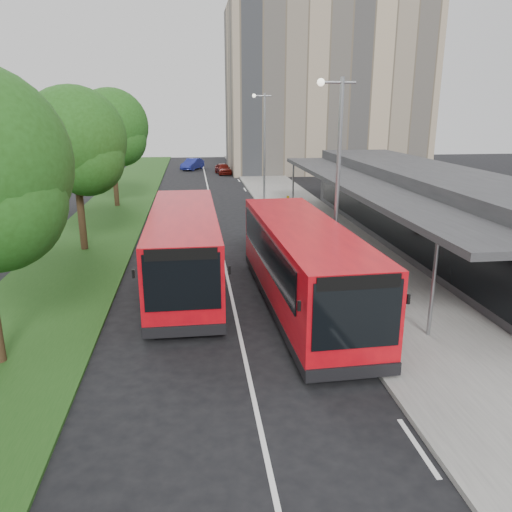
{
  "coord_description": "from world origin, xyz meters",
  "views": [
    {
      "loc": [
        -1.33,
        -16.66,
        7.04
      ],
      "look_at": [
        1.01,
        1.88,
        1.5
      ],
      "focal_mm": 35.0,
      "sensor_mm": 36.0,
      "label": 1
    }
  ],
  "objects_px": {
    "tree_far": "(111,131)",
    "lamp_post_near": "(336,172)",
    "litter_bin": "(319,230)",
    "tree_mid": "(74,146)",
    "bus_second": "(184,248)",
    "car_near": "(223,169)",
    "bus_main": "(303,266)",
    "lamp_post_far": "(263,140)",
    "car_far": "(192,164)",
    "bollard": "(288,204)"
  },
  "relations": [
    {
      "from": "tree_far",
      "to": "lamp_post_near",
      "type": "relative_size",
      "value": 1.06
    },
    {
      "from": "lamp_post_near",
      "to": "litter_bin",
      "type": "xyz_separation_m",
      "value": [
        1.41,
        7.64,
        -4.16
      ]
    },
    {
      "from": "tree_mid",
      "to": "bus_second",
      "type": "height_order",
      "value": "tree_mid"
    },
    {
      "from": "bus_second",
      "to": "car_near",
      "type": "xyz_separation_m",
      "value": [
        3.82,
        36.2,
        -0.98
      ]
    },
    {
      "from": "lamp_post_near",
      "to": "bus_second",
      "type": "distance_m",
      "value": 6.76
    },
    {
      "from": "bus_main",
      "to": "car_near",
      "type": "relative_size",
      "value": 3.1
    },
    {
      "from": "lamp_post_far",
      "to": "car_far",
      "type": "height_order",
      "value": "lamp_post_far"
    },
    {
      "from": "bus_main",
      "to": "tree_far",
      "type": "bearing_deg",
      "value": 112.34
    },
    {
      "from": "litter_bin",
      "to": "bollard",
      "type": "height_order",
      "value": "bollard"
    },
    {
      "from": "tree_far",
      "to": "car_near",
      "type": "bearing_deg",
      "value": 63.61
    },
    {
      "from": "bollard",
      "to": "car_near",
      "type": "bearing_deg",
      "value": 97.65
    },
    {
      "from": "tree_far",
      "to": "car_near",
      "type": "relative_size",
      "value": 2.37
    },
    {
      "from": "tree_far",
      "to": "lamp_post_near",
      "type": "xyz_separation_m",
      "value": [
        11.13,
        -19.05,
        -0.76
      ]
    },
    {
      "from": "lamp_post_far",
      "to": "tree_mid",
      "type": "bearing_deg",
      "value": -130.68
    },
    {
      "from": "tree_mid",
      "to": "bollard",
      "type": "distance_m",
      "value": 15.01
    },
    {
      "from": "bus_main",
      "to": "bus_second",
      "type": "height_order",
      "value": "bus_main"
    },
    {
      "from": "bus_main",
      "to": "tree_mid",
      "type": "bearing_deg",
      "value": 134.48
    },
    {
      "from": "tree_far",
      "to": "car_near",
      "type": "height_order",
      "value": "tree_far"
    },
    {
      "from": "tree_far",
      "to": "lamp_post_near",
      "type": "height_order",
      "value": "tree_far"
    },
    {
      "from": "bus_main",
      "to": "bollard",
      "type": "xyz_separation_m",
      "value": [
        2.6,
        16.67,
        -0.88
      ]
    },
    {
      "from": "car_near",
      "to": "car_far",
      "type": "relative_size",
      "value": 0.89
    },
    {
      "from": "lamp_post_near",
      "to": "lamp_post_far",
      "type": "xyz_separation_m",
      "value": [
        0.0,
        20.0,
        0.0
      ]
    },
    {
      "from": "lamp_post_far",
      "to": "bus_main",
      "type": "relative_size",
      "value": 0.72
    },
    {
      "from": "tree_mid",
      "to": "litter_bin",
      "type": "xyz_separation_m",
      "value": [
        12.54,
        0.59,
        -4.71
      ]
    },
    {
      "from": "lamp_post_near",
      "to": "car_far",
      "type": "relative_size",
      "value": 1.98
    },
    {
      "from": "bus_second",
      "to": "car_far",
      "type": "xyz_separation_m",
      "value": [
        0.44,
        40.93,
        -0.93
      ]
    },
    {
      "from": "tree_far",
      "to": "bus_main",
      "type": "bearing_deg",
      "value": -65.71
    },
    {
      "from": "car_near",
      "to": "bus_second",
      "type": "bearing_deg",
      "value": -103.85
    },
    {
      "from": "tree_far",
      "to": "bus_main",
      "type": "relative_size",
      "value": 0.76
    },
    {
      "from": "lamp_post_far",
      "to": "tree_far",
      "type": "bearing_deg",
      "value": -175.13
    },
    {
      "from": "tree_mid",
      "to": "bus_main",
      "type": "xyz_separation_m",
      "value": [
        9.49,
        -9.03,
        -3.67
      ]
    },
    {
      "from": "bus_second",
      "to": "litter_bin",
      "type": "xyz_separation_m",
      "value": [
        7.3,
        6.54,
        -1.03
      ]
    },
    {
      "from": "tree_mid",
      "to": "bollard",
      "type": "bearing_deg",
      "value": 32.3
    },
    {
      "from": "bus_second",
      "to": "bus_main",
      "type": "bearing_deg",
      "value": -36.05
    },
    {
      "from": "bollard",
      "to": "car_near",
      "type": "xyz_separation_m",
      "value": [
        -3.04,
        22.6,
        -0.11
      ]
    },
    {
      "from": "bus_second",
      "to": "litter_bin",
      "type": "height_order",
      "value": "bus_second"
    },
    {
      "from": "car_far",
      "to": "lamp_post_near",
      "type": "bearing_deg",
      "value": -57.89
    },
    {
      "from": "bus_second",
      "to": "tree_far",
      "type": "bearing_deg",
      "value": 106.11
    },
    {
      "from": "lamp_post_near",
      "to": "bus_second",
      "type": "xyz_separation_m",
      "value": [
        -5.89,
        1.1,
        -3.13
      ]
    },
    {
      "from": "lamp_post_far",
      "to": "bus_second",
      "type": "xyz_separation_m",
      "value": [
        -5.89,
        -18.9,
        -3.13
      ]
    },
    {
      "from": "tree_far",
      "to": "bus_main",
      "type": "distance_m",
      "value": 23.39
    },
    {
      "from": "lamp_post_near",
      "to": "bollard",
      "type": "relative_size",
      "value": 6.99
    },
    {
      "from": "car_near",
      "to": "car_far",
      "type": "bearing_deg",
      "value": 117.71
    },
    {
      "from": "lamp_post_far",
      "to": "car_near",
      "type": "relative_size",
      "value": 2.23
    },
    {
      "from": "lamp_post_near",
      "to": "car_far",
      "type": "distance_m",
      "value": 42.58
    },
    {
      "from": "tree_mid",
      "to": "lamp_post_near",
      "type": "relative_size",
      "value": 1.02
    },
    {
      "from": "lamp_post_near",
      "to": "lamp_post_far",
      "type": "height_order",
      "value": "same"
    },
    {
      "from": "tree_far",
      "to": "car_far",
      "type": "relative_size",
      "value": 2.11
    },
    {
      "from": "bus_second",
      "to": "car_far",
      "type": "distance_m",
      "value": 40.94
    },
    {
      "from": "lamp_post_far",
      "to": "bus_main",
      "type": "xyz_separation_m",
      "value": [
        -1.64,
        -21.97,
        -3.12
      ]
    }
  ]
}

